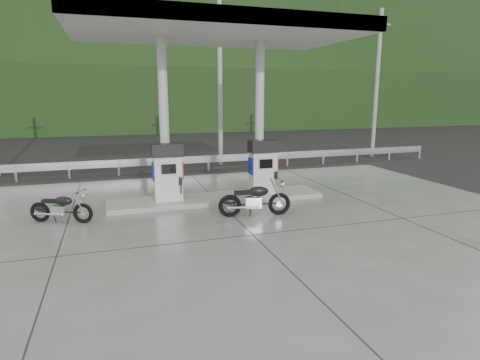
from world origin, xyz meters
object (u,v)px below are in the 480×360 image
object	(u,v)px
motorcycle_left	(61,208)
motorcycle_right	(255,200)
gas_pump_right	(263,167)
gas_pump_left	(168,172)

from	to	relation	value
motorcycle_left	motorcycle_right	size ratio (longest dim) A/B	0.85
gas_pump_right	motorcycle_right	world-z (taller)	gas_pump_right
motorcycle_left	gas_pump_left	bearing A→B (deg)	39.93
gas_pump_right	motorcycle_right	xyz separation A→B (m)	(-1.00, -1.95, -0.58)
motorcycle_left	motorcycle_right	distance (m)	5.35
gas_pump_right	gas_pump_left	bearing A→B (deg)	180.00
gas_pump_right	motorcycle_left	world-z (taller)	gas_pump_right
motorcycle_right	gas_pump_left	bearing A→B (deg)	147.51
gas_pump_right	motorcycle_left	bearing A→B (deg)	-171.59
gas_pump_left	motorcycle_left	size ratio (longest dim) A/B	1.08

